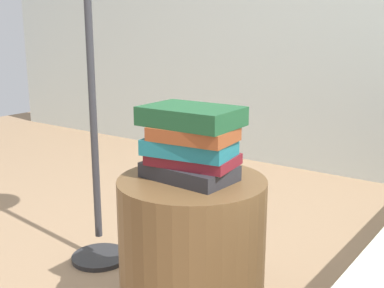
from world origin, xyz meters
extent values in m
cylinder|color=brown|center=(0.00, 0.00, 0.26)|extent=(0.46, 0.46, 0.52)
cube|color=#28282D|center=(-0.01, 0.00, 0.54)|extent=(0.28, 0.19, 0.05)
cube|color=maroon|center=(0.00, 0.01, 0.58)|extent=(0.28, 0.20, 0.03)
cube|color=#1E727F|center=(-0.01, -0.01, 0.62)|extent=(0.29, 0.19, 0.05)
cube|color=#994723|center=(0.01, -0.01, 0.67)|extent=(0.26, 0.18, 0.04)
cube|color=#1E512D|center=(-0.01, 0.01, 0.71)|extent=(0.29, 0.20, 0.06)
cylinder|color=#262628|center=(-0.61, 0.17, 0.01)|extent=(0.24, 0.24, 0.02)
cylinder|color=#333338|center=(-0.61, 0.17, 0.77)|extent=(0.03, 0.03, 1.33)
camera|label=1|loc=(0.83, -1.16, 0.98)|focal=45.67mm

